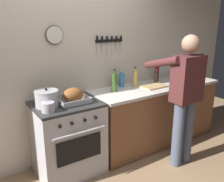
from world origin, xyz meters
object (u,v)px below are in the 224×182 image
object	(u,v)px
bottle_dish_soap	(122,80)
saucepan	(48,107)
stock_pot	(47,98)
bottle_vinegar	(114,81)
roasting_pan	(73,96)
bottle_cooking_oil	(135,79)
bottle_soy_sauce	(156,78)
cutting_board	(154,86)
person_cook	(185,93)
bottle_wine_red	(157,72)
stove	(68,138)
bottle_olive_oil	(114,82)

from	to	relation	value
bottle_dish_soap	saucepan	bearing A→B (deg)	-162.81
stock_pot	bottle_vinegar	size ratio (longest dim) A/B	1.13
roasting_pan	saucepan	world-z (taller)	roasting_pan
roasting_pan	bottle_cooking_oil	distance (m)	1.04
bottle_cooking_oil	bottle_soy_sauce	bearing A→B (deg)	-6.73
cutting_board	bottle_soy_sauce	size ratio (longest dim) A/B	1.65
cutting_board	bottle_vinegar	world-z (taller)	bottle_vinegar
roasting_pan	cutting_board	bearing A→B (deg)	0.12
person_cook	bottle_wine_red	xyz separation A→B (m)	(0.29, 0.81, 0.08)
bottle_wine_red	stock_pot	bearing A→B (deg)	-174.22
stock_pot	bottle_cooking_oil	size ratio (longest dim) A/B	0.90
cutting_board	bottle_dish_soap	bearing A→B (deg)	143.87
roasting_pan	stock_pot	size ratio (longest dim) A/B	1.37
roasting_pan	bottle_soy_sauce	world-z (taller)	bottle_soy_sauce
saucepan	bottle_soy_sauce	xyz separation A→B (m)	(1.73, 0.22, 0.04)
roasting_pan	stock_pot	world-z (taller)	stock_pot
roasting_pan	bottle_dish_soap	bearing A→B (deg)	17.30
person_cook	bottle_dish_soap	world-z (taller)	person_cook
bottle_cooking_oil	stove	bearing A→B (deg)	-174.61
bottle_dish_soap	bottle_vinegar	world-z (taller)	bottle_dish_soap
bottle_soy_sauce	bottle_wine_red	size ratio (longest dim) A/B	0.69
saucepan	bottle_wine_red	xyz separation A→B (m)	(1.86, 0.34, 0.08)
stove	bottle_soy_sauce	xyz separation A→B (m)	(1.47, 0.06, 0.54)
roasting_pan	saucepan	xyz separation A→B (m)	(-0.33, -0.10, -0.03)
roasting_pan	bottle_wine_red	size ratio (longest dim) A/B	1.11
stove	bottle_dish_soap	bearing A→B (deg)	12.83
cutting_board	bottle_wine_red	bearing A→B (deg)	40.79
stove	person_cook	size ratio (longest dim) A/B	0.54
person_cook	saucepan	size ratio (longest dim) A/B	12.06
bottle_olive_oil	person_cook	bearing A→B (deg)	-49.62
roasting_pan	stove	bearing A→B (deg)	140.04
saucepan	bottle_dish_soap	bearing A→B (deg)	17.19
bottle_dish_soap	bottle_wine_red	size ratio (longest dim) A/B	0.76
roasting_pan	bottle_vinegar	xyz separation A→B (m)	(0.75, 0.28, 0.01)
bottle_olive_oil	bottle_cooking_oil	bearing A→B (deg)	6.09
saucepan	cutting_board	size ratio (longest dim) A/B	0.38
roasting_pan	person_cook	bearing A→B (deg)	-24.57
person_cook	bottle_cooking_oil	distance (m)	0.75
cutting_board	bottle_olive_oil	distance (m)	0.62
cutting_board	bottle_vinegar	distance (m)	0.57
stove	bottle_cooking_oil	bearing A→B (deg)	5.39
stock_pot	bottle_wine_red	distance (m)	1.82
stove	person_cook	bearing A→B (deg)	-25.52
bottle_wine_red	bottle_soy_sauce	bearing A→B (deg)	-134.93
person_cook	bottle_cooking_oil	bearing A→B (deg)	6.97
person_cook	bottle_olive_oil	distance (m)	0.90
stove	bottle_olive_oil	world-z (taller)	bottle_olive_oil
bottle_vinegar	bottle_wine_red	xyz separation A→B (m)	(0.78, -0.03, 0.04)
roasting_pan	bottle_cooking_oil	bearing A→B (deg)	8.92
person_cook	cutting_board	xyz separation A→B (m)	(0.01, 0.56, -0.04)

